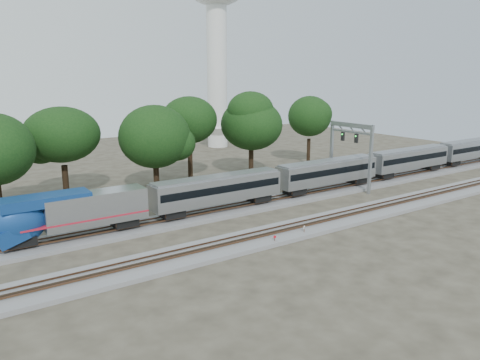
# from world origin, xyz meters

# --- Properties ---
(ground) EXTENTS (160.00, 160.00, 0.00)m
(ground) POSITION_xyz_m (0.00, 0.00, 0.00)
(ground) COLOR #383328
(ground) RESTS_ON ground
(track_far) EXTENTS (160.00, 5.00, 0.73)m
(track_far) POSITION_xyz_m (0.00, 6.00, 0.21)
(track_far) COLOR slate
(track_far) RESTS_ON ground
(track_near) EXTENTS (160.00, 5.00, 0.73)m
(track_near) POSITION_xyz_m (0.00, -4.00, 0.21)
(track_near) COLOR slate
(track_near) RESTS_ON ground
(train) EXTENTS (86.37, 2.97, 4.38)m
(train) POSITION_xyz_m (20.96, 6.00, 3.09)
(train) COLOR #A9ACB1
(train) RESTS_ON ground
(switch_stand_red) EXTENTS (0.30, 0.11, 0.97)m
(switch_stand_red) POSITION_xyz_m (2.01, -5.91, 0.62)
(switch_stand_red) COLOR #512D19
(switch_stand_red) RESTS_ON ground
(switch_stand_white) EXTENTS (0.33, 0.17, 1.08)m
(switch_stand_white) POSITION_xyz_m (6.14, -5.56, 0.69)
(switch_stand_white) COLOR #512D19
(switch_stand_white) RESTS_ON ground
(switch_lever) EXTENTS (0.57, 0.46, 0.30)m
(switch_lever) POSITION_xyz_m (6.63, -5.59, 0.15)
(switch_lever) COLOR #512D19
(switch_lever) RESTS_ON ground
(signal_gantry) EXTENTS (0.66, 7.83, 9.52)m
(signal_gantry) POSITION_xyz_m (25.08, 6.00, 6.94)
(signal_gantry) COLOR gray
(signal_gantry) RESTS_ON ground
(tree_3) EXTENTS (8.80, 8.80, 12.41)m
(tree_3) POSITION_xyz_m (-10.29, 22.62, 8.64)
(tree_3) COLOR black
(tree_3) RESTS_ON ground
(tree_4) EXTENTS (8.11, 8.11, 11.43)m
(tree_4) POSITION_xyz_m (0.89, 18.90, 7.96)
(tree_4) COLOR black
(tree_4) RESTS_ON ground
(tree_5) EXTENTS (9.66, 9.66, 13.62)m
(tree_5) POSITION_xyz_m (8.27, 22.75, 9.49)
(tree_5) COLOR black
(tree_5) RESTS_ON ground
(tree_6) EXTENTS (8.59, 8.59, 12.12)m
(tree_6) POSITION_xyz_m (18.03, 20.40, 8.44)
(tree_6) COLOR black
(tree_6) RESTS_ON ground
(tree_7) EXTENTS (8.95, 8.95, 12.62)m
(tree_7) POSITION_xyz_m (32.95, 23.18, 8.79)
(tree_7) COLOR black
(tree_7) RESTS_ON ground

